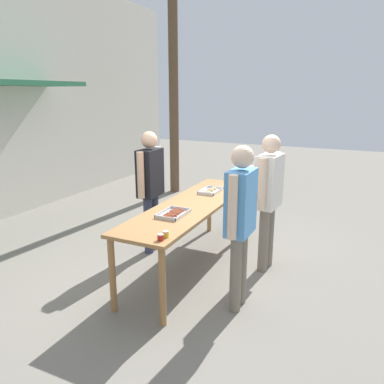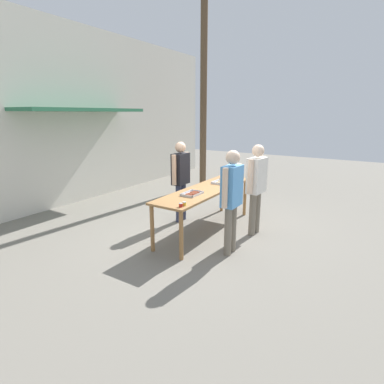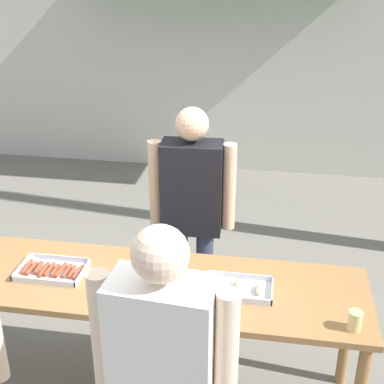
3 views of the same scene
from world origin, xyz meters
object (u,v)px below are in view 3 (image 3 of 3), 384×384
(beer_cup, at_px, (355,321))
(person_server_behind_table, at_px, (192,204))
(person_customer_with_cup, at_px, (164,374))
(food_tray_buns, at_px, (238,288))
(food_tray_sausages, at_px, (51,271))

(beer_cup, xyz_separation_m, person_server_behind_table, (-1.02, 1.00, 0.11))
(person_server_behind_table, xyz_separation_m, person_customer_with_cup, (0.15, -1.65, 0.01))
(food_tray_buns, height_order, beer_cup, beer_cup)
(food_tray_sausages, bearing_deg, person_server_behind_table, 45.30)
(food_tray_sausages, height_order, person_server_behind_table, person_server_behind_table)
(food_tray_sausages, xyz_separation_m, person_server_behind_table, (0.75, 0.76, 0.15))
(beer_cup, bearing_deg, person_server_behind_table, 135.73)
(beer_cup, distance_m, person_server_behind_table, 1.43)
(food_tray_sausages, bearing_deg, person_customer_with_cup, -44.74)
(food_tray_buns, distance_m, person_server_behind_table, 0.87)
(food_tray_buns, xyz_separation_m, person_server_behind_table, (-0.39, 0.76, 0.15))
(food_tray_buns, height_order, person_customer_with_cup, person_customer_with_cup)
(food_tray_buns, xyz_separation_m, person_customer_with_cup, (-0.24, -0.89, 0.15))
(food_tray_sausages, xyz_separation_m, person_customer_with_cup, (0.90, -0.89, 0.16))
(food_tray_sausages, relative_size, person_server_behind_table, 0.23)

